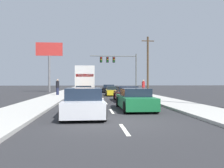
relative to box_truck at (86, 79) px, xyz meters
name	(u,v)px	position (x,y,z in m)	size (l,w,h in m)	color
ground_plane	(99,93)	(1.89, 1.34, -2.10)	(140.00, 140.00, 0.00)	#2B2B2D
sidewalk_right	(139,94)	(6.83, -3.66, -2.03)	(2.77, 80.00, 0.14)	#B2AFA8
sidewalk_left	(60,94)	(-3.04, -3.66, -2.03)	(2.77, 80.00, 0.14)	#B2AFA8
lane_markings	(99,93)	(1.89, -0.10, -2.10)	(0.14, 62.00, 0.01)	silver
box_truck	(86,79)	(0.00, 0.00, 0.00)	(2.68, 8.42, 3.66)	white
car_orange	(84,92)	(-0.02, -7.42, -1.53)	(1.90, 4.64, 1.22)	orange
car_navy	(85,96)	(0.28, -14.49, -1.54)	(1.86, 4.25, 1.20)	#141E4C
car_white	(84,103)	(0.41, -21.85, -1.48)	(1.97, 4.26, 1.35)	white
car_black	(109,89)	(3.41, 2.67, -1.55)	(1.96, 4.04, 1.21)	black
car_yellow	(113,91)	(3.43, -5.14, -1.57)	(1.91, 4.30, 1.14)	yellow
car_maroon	(127,94)	(3.82, -13.11, -1.52)	(1.96, 4.69, 1.27)	maroon
car_green	(135,100)	(3.35, -19.41, -1.51)	(1.87, 4.44, 1.26)	#196B38
traffic_signal_mast	(115,62)	(4.94, 7.84, 2.99)	(8.25, 0.69, 6.60)	#595B56
utility_pole_mid	(148,64)	(8.84, -0.18, 2.08)	(1.80, 0.28, 8.09)	brown
roadside_billboard	(49,56)	(-5.97, 5.42, 3.63)	(4.24, 0.36, 7.97)	slate
pedestrian_near_corner	(58,87)	(-3.10, -5.70, -1.05)	(0.38, 0.38, 1.81)	#1E233F
pedestrian_mid_block	(143,87)	(7.21, -4.57, -1.08)	(0.38, 0.38, 1.76)	#3F3F42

